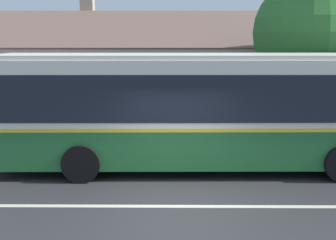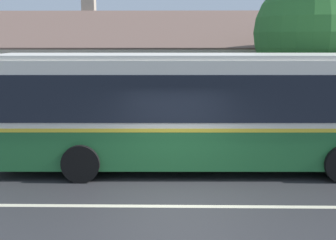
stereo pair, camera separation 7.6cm
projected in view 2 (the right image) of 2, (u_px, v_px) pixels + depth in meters
name	position (u px, v px, depth m)	size (l,w,h in m)	color
ground_plane	(176.00, 206.00, 9.37)	(300.00, 300.00, 0.00)	#2D2D30
sidewalk_far	(175.00, 140.00, 15.25)	(60.00, 3.00, 0.15)	#ADAAA3
lane_divider_stripe	(176.00, 206.00, 9.37)	(60.00, 0.16, 0.01)	beige
community_building	(191.00, 75.00, 22.72)	(21.06, 10.33, 6.16)	tan
transit_bus	(202.00, 108.00, 11.88)	(11.74, 2.89, 3.26)	#236633
bench_by_building	(14.00, 126.00, 15.25)	(1.56, 0.51, 0.94)	brown
bench_down_street	(121.00, 129.00, 14.66)	(1.63, 0.51, 0.94)	brown
street_tree_primary	(314.00, 36.00, 15.46)	(4.15, 4.15, 5.98)	#4C3828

